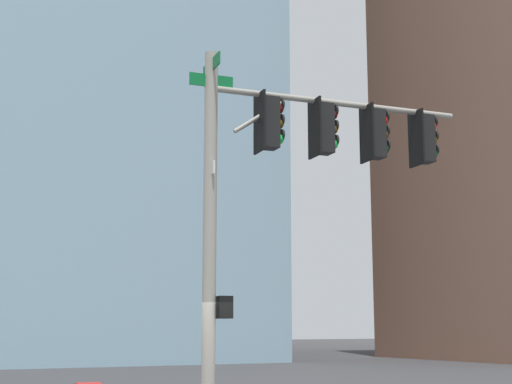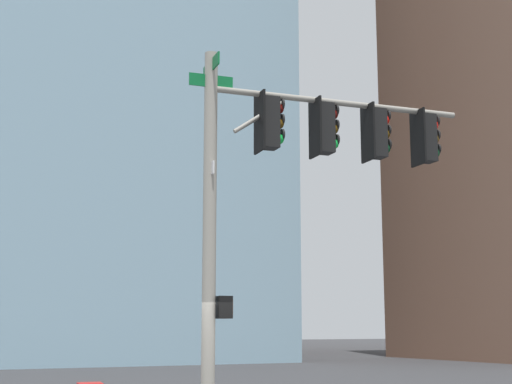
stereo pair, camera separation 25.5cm
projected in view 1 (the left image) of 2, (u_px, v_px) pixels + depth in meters
name	position (u px, v px, depth m)	size (l,w,h in m)	color
signal_pole_assembly	(298.00, 170.00, 14.59)	(5.74, 1.25, 7.17)	#9E998C
building_brick_midblock	(114.00, 92.00, 62.64)	(18.36, 16.77, 42.41)	#4C3328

